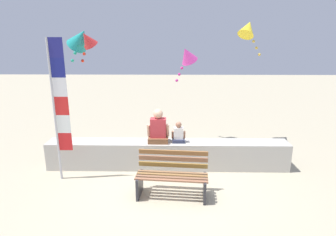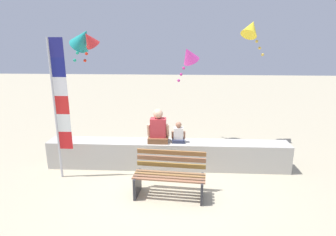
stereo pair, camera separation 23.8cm
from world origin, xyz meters
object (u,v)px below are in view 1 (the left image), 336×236
person_adult (158,129)px  kite_magenta (187,55)px  kite_yellow (248,29)px  kite_teal (80,39)px  kite_red (87,40)px  park_bench (172,176)px  flag_banner (58,103)px  person_child (179,134)px

person_adult → kite_magenta: 2.16m
person_adult → kite_magenta: (0.72, 1.15, 1.68)m
kite_yellow → kite_teal: kite_yellow is taller
kite_red → kite_magenta: kite_red is taller
kite_red → park_bench: bearing=-44.3°
kite_red → kite_yellow: bearing=15.6°
flag_banner → kite_yellow: bearing=29.7°
kite_red → kite_yellow: (4.27, 1.19, 0.31)m
park_bench → person_child: 1.37m
kite_red → flag_banner: bearing=-102.2°
kite_red → kite_magenta: bearing=7.9°
kite_yellow → kite_teal: (-4.52, -0.98, -0.28)m
park_bench → kite_magenta: 3.35m
person_adult → kite_teal: bearing=153.5°
flag_banner → kite_teal: bearing=87.8°
park_bench → kite_yellow: size_ratio=1.37×
kite_red → kite_teal: bearing=138.6°
kite_red → kite_yellow: size_ratio=0.77×
person_child → kite_magenta: size_ratio=0.49×
person_child → kite_yellow: kite_yellow is taller
park_bench → person_adult: bearing=104.8°
person_adult → kite_teal: kite_teal is taller
park_bench → flag_banner: bearing=165.0°
flag_banner → kite_yellow: size_ratio=2.90×
kite_red → kite_teal: size_ratio=0.87×
person_child → kite_teal: size_ratio=0.54×
person_adult → park_bench: bearing=-75.2°
person_child → kite_red: bearing=160.7°
kite_magenta → kite_teal: bearing=-177.2°
kite_yellow → park_bench: bearing=-123.2°
park_bench → kite_yellow: 4.92m
person_adult → kite_red: bearing=156.0°
park_bench → person_child: (0.15, 1.28, 0.47)m
park_bench → kite_red: 4.00m
kite_yellow → kite_teal: size_ratio=1.14×
park_bench → kite_yellow: bearing=56.8°
kite_teal → flag_banner: bearing=-92.2°
person_adult → flag_banner: (-2.10, -0.62, 0.78)m
kite_magenta → kite_yellow: (1.76, 0.85, 0.70)m
park_bench → kite_magenta: (0.39, 2.43, 2.27)m
flag_banner → kite_teal: (0.06, 1.64, 1.33)m
person_child → kite_yellow: size_ratio=0.47×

